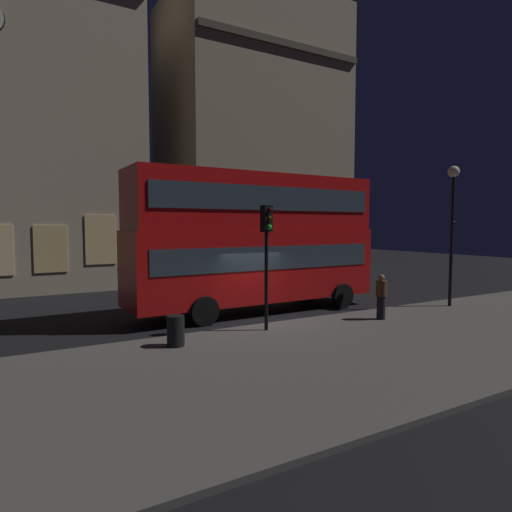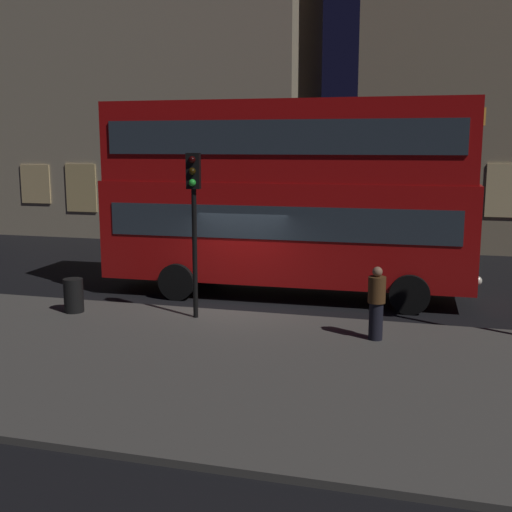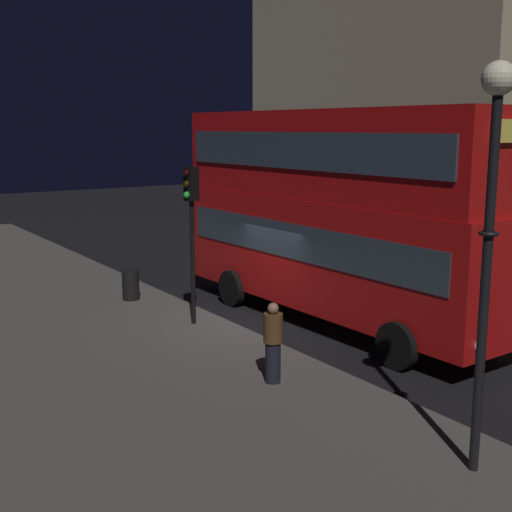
{
  "view_description": "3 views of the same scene",
  "coord_description": "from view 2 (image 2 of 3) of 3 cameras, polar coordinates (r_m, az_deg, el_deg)",
  "views": [
    {
      "loc": [
        -7.79,
        -13.28,
        3.49
      ],
      "look_at": [
        0.16,
        0.57,
        2.38
      ],
      "focal_mm": 30.33,
      "sensor_mm": 36.0,
      "label": 1
    },
    {
      "loc": [
        4.83,
        -15.77,
        4.34
      ],
      "look_at": [
        0.48,
        0.22,
        1.43
      ],
      "focal_mm": 44.56,
      "sensor_mm": 36.0,
      "label": 2
    },
    {
      "loc": [
        14.09,
        -9.49,
        5.1
      ],
      "look_at": [
        -0.36,
        0.31,
        1.74
      ],
      "focal_mm": 47.07,
      "sensor_mm": 36.0,
      "label": 3
    }
  ],
  "objects": [
    {
      "name": "building_with_clock",
      "position": [
        33.35,
        -8.79,
        18.96
      ],
      "size": [
        15.08,
        7.72,
        19.24
      ],
      "color": "tan",
      "rests_on": "ground"
    },
    {
      "name": "pedestrian",
      "position": [
        14.09,
        10.76,
        -4.15
      ],
      "size": [
        0.38,
        0.38,
        1.63
      ],
      "rotation": [
        0.0,
        0.0,
        5.09
      ],
      "color": "black",
      "rests_on": "sidewalk_slab"
    },
    {
      "name": "double_decker_bus",
      "position": [
        18.15,
        2.73,
        6.0
      ],
      "size": [
        10.59,
        3.04,
        5.53
      ],
      "rotation": [
        0.0,
        0.0,
        0.02
      ],
      "color": "#B20F0F",
      "rests_on": "ground"
    },
    {
      "name": "ground_plane",
      "position": [
        17.06,
        -1.75,
        -4.78
      ],
      "size": [
        80.0,
        80.0,
        0.0
      ],
      "primitive_type": "plane",
      "color": "black"
    },
    {
      "name": "litter_bin",
      "position": [
        16.86,
        -16.06,
        -3.42
      ],
      "size": [
        0.49,
        0.49,
        0.86
      ],
      "primitive_type": "cylinder",
      "color": "black",
      "rests_on": "sidewalk_slab"
    },
    {
      "name": "sidewalk_slab",
      "position": [
        13.02,
        -7.55,
        -9.31
      ],
      "size": [
        44.0,
        7.77,
        0.12
      ],
      "primitive_type": "cube",
      "color": "#4C4944",
      "rests_on": "ground"
    },
    {
      "name": "traffic_light_near_kerb",
      "position": [
        15.36,
        -5.61,
        4.96
      ],
      "size": [
        0.36,
        0.38,
        4.03
      ],
      "rotation": [
        0.0,
        0.0,
        0.16
      ],
      "color": "black",
      "rests_on": "sidewalk_slab"
    }
  ]
}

